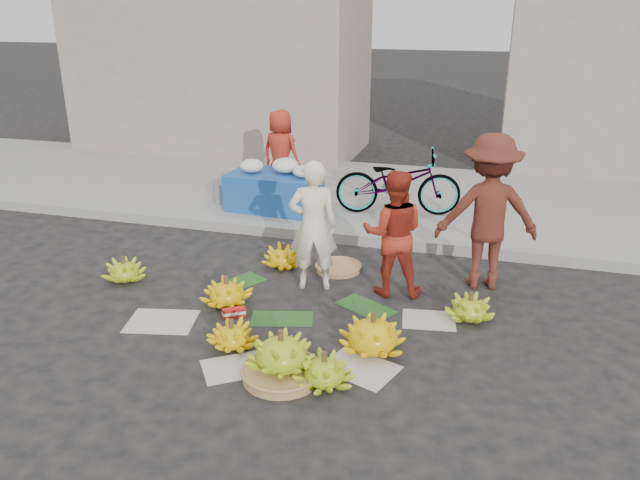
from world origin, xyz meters
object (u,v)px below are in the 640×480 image
(banana_bunch_4, at_px, (373,334))
(flower_table, at_px, (275,188))
(banana_bunch_0, at_px, (227,292))
(bicycle, at_px, (398,182))
(vendor_cream, at_px, (313,226))

(banana_bunch_4, relative_size, flower_table, 0.53)
(banana_bunch_0, xyz_separation_m, banana_bunch_4, (1.74, -0.53, 0.04))
(banana_bunch_4, xyz_separation_m, flower_table, (-2.27, 3.57, 0.26))
(banana_bunch_4, xyz_separation_m, bicycle, (-0.40, 3.86, 0.43))
(vendor_cream, height_order, flower_table, vendor_cream)
(banana_bunch_0, bearing_deg, banana_bunch_4, -16.88)
(banana_bunch_0, distance_m, flower_table, 3.10)
(flower_table, relative_size, bicycle, 0.75)
(bicycle, bearing_deg, banana_bunch_0, 147.94)
(vendor_cream, bearing_deg, flower_table, -75.78)
(banana_bunch_0, distance_m, banana_bunch_4, 1.82)
(banana_bunch_0, bearing_deg, bicycle, 68.06)
(flower_table, bearing_deg, banana_bunch_0, -76.64)
(bicycle, bearing_deg, flower_table, 88.79)
(banana_bunch_0, distance_m, vendor_cream, 1.22)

